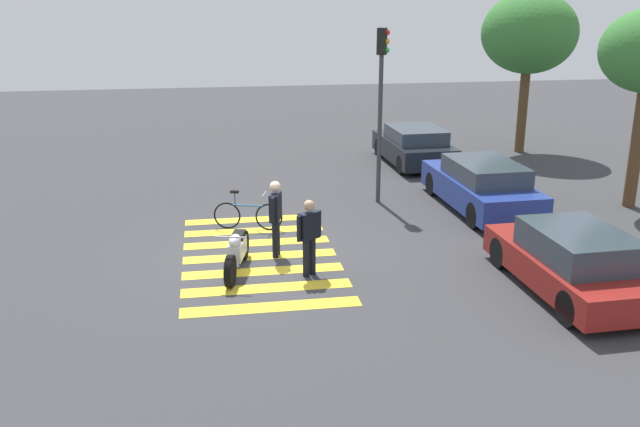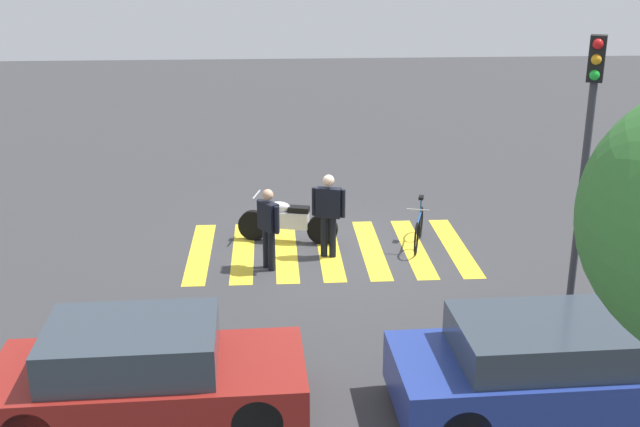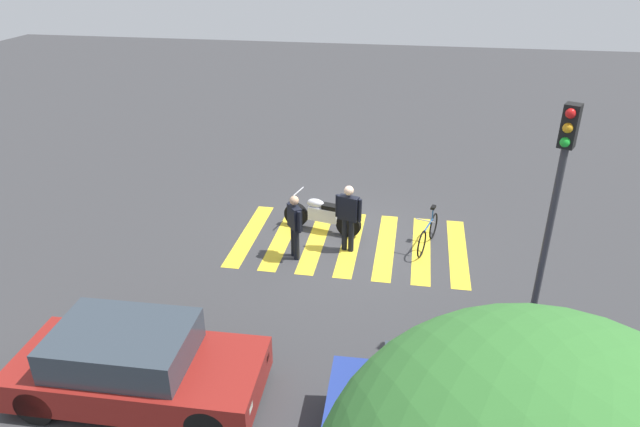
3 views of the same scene
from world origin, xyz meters
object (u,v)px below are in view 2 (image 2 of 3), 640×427
at_px(leaning_bicycle, 419,228).
at_px(car_blue_hatchback, 558,369).
at_px(traffic_light_pole, 587,141).
at_px(police_motorcycle, 288,221).
at_px(officer_by_motorcycle, 268,224).
at_px(officer_on_foot, 328,210).
at_px(car_maroon_wagon, 145,372).

height_order(leaning_bicycle, car_blue_hatchback, car_blue_hatchback).
bearing_deg(traffic_light_pole, police_motorcycle, -42.46).
xyz_separation_m(officer_by_motorcycle, traffic_light_pole, (-5.03, 2.74, 2.25)).
height_order(leaning_bicycle, officer_on_foot, officer_on_foot).
distance_m(leaning_bicycle, officer_by_motorcycle, 3.41).
bearing_deg(car_maroon_wagon, officer_by_motorcycle, -108.58).
height_order(leaning_bicycle, car_maroon_wagon, car_maroon_wagon).
height_order(officer_by_motorcycle, car_blue_hatchback, officer_by_motorcycle).
relative_size(officer_by_motorcycle, car_maroon_wagon, 0.39).
bearing_deg(leaning_bicycle, officer_by_motorcycle, 18.84).
distance_m(officer_on_foot, traffic_light_pole, 5.49).
xyz_separation_m(officer_on_foot, officer_by_motorcycle, (1.22, 0.57, -0.07)).
relative_size(police_motorcycle, officer_by_motorcycle, 1.31).
bearing_deg(officer_on_foot, car_blue_hatchback, 114.26).
relative_size(leaning_bicycle, car_blue_hatchback, 0.37).
height_order(police_motorcycle, traffic_light_pole, traffic_light_pole).
relative_size(officer_on_foot, car_maroon_wagon, 0.41).
bearing_deg(traffic_light_pole, officer_on_foot, -40.98).
distance_m(leaning_bicycle, traffic_light_pole, 5.09).
relative_size(police_motorcycle, car_blue_hatchback, 0.47).
bearing_deg(car_maroon_wagon, car_blue_hatchback, 176.59).
bearing_deg(leaning_bicycle, police_motorcycle, -8.16).
bearing_deg(police_motorcycle, officer_by_motorcycle, 74.39).
bearing_deg(officer_by_motorcycle, car_blue_hatchback, 126.06).
height_order(police_motorcycle, car_maroon_wagon, car_maroon_wagon).
bearing_deg(officer_by_motorcycle, officer_on_foot, -154.84).
relative_size(car_blue_hatchback, traffic_light_pole, 0.96).
bearing_deg(officer_by_motorcycle, leaning_bicycle, -161.16).
relative_size(leaning_bicycle, car_maroon_wagon, 0.40).
distance_m(officer_on_foot, car_blue_hatchback, 6.48).
bearing_deg(leaning_bicycle, car_blue_hatchback, 96.13).
height_order(police_motorcycle, car_blue_hatchback, car_blue_hatchback).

